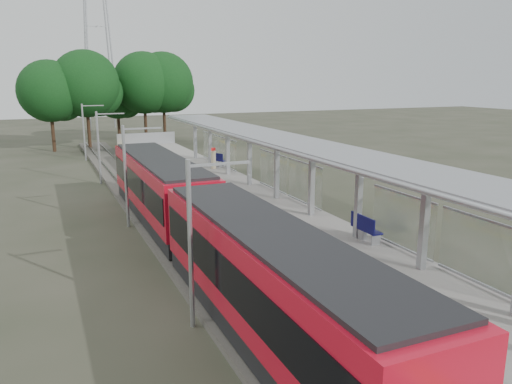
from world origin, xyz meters
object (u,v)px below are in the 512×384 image
train (199,219)px  info_pillar_far (213,160)px  bench_mid (365,227)px  bench_far (217,159)px  litter_bin (363,230)px

train → info_pillar_far: size_ratio=17.15×
bench_mid → bench_far: bearing=89.4°
train → info_pillar_far: (6.27, 16.53, -0.36)m
bench_far → info_pillar_far: info_pillar_far is taller
info_pillar_far → litter_bin: 18.82m
bench_mid → bench_far: 20.03m
train → bench_far: bearing=68.5°
bench_mid → litter_bin: bench_mid is taller
bench_far → litter_bin: bench_far is taller
train → bench_far: (6.92, 17.54, -0.50)m
info_pillar_far → bench_far: bearing=67.4°
bench_far → litter_bin: size_ratio=1.95×
train → litter_bin: size_ratio=34.16×
bench_mid → bench_far: (0.40, 20.02, -0.05)m
train → bench_mid: 7.00m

